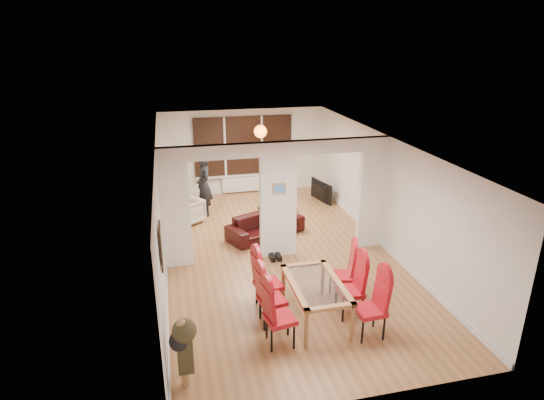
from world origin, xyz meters
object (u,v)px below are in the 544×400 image
object	(u,v)px
dining_table	(315,301)
dining_chair_rb	(350,287)
sofa	(265,225)
coffee_table	(277,212)
dining_chair_lb	(272,296)
armchair	(187,211)
dining_chair_ra	(370,305)
bowl	(286,207)
dining_chair_lc	(268,281)
person	(204,185)
dining_chair_rc	(343,272)
television	(318,192)
dining_chair_la	(280,314)
bottle	(270,206)

from	to	relation	value
dining_table	dining_chair_rb	size ratio (longest dim) A/B	1.40
sofa	coffee_table	world-z (taller)	sofa
dining_chair_lb	sofa	distance (m)	3.64
armchair	dining_chair_ra	bearing A→B (deg)	-9.12
coffee_table	bowl	xyz separation A→B (m)	(0.24, -0.06, 0.14)
dining_chair_rb	sofa	size ratio (longest dim) A/B	0.57
dining_chair_lc	person	size ratio (longest dim) A/B	0.65
dining_chair_lb	bowl	size ratio (longest dim) A/B	4.99
person	bowl	world-z (taller)	person
dining_chair_rc	television	xyz separation A→B (m)	(1.25, 5.14, -0.23)
dining_chair_lb	person	world-z (taller)	person
dining_chair_rc	dining_chair_ra	bearing A→B (deg)	-75.12
television	coffee_table	xyz separation A→B (m)	(-1.47, -0.89, -0.19)
sofa	armchair	xyz separation A→B (m)	(-1.83, 1.29, 0.04)
dining_chair_lb	television	distance (m)	6.28
dining_chair_ra	dining_chair_lc	bearing A→B (deg)	138.83
dining_chair_rb	television	xyz separation A→B (m)	(1.34, 5.70, -0.25)
sofa	dining_chair_la	bearing A→B (deg)	-123.58
television	bottle	bearing A→B (deg)	106.51
dining_chair_lb	coffee_table	bearing A→B (deg)	65.37
dining_table	television	bearing A→B (deg)	70.97
dining_table	dining_chair_rb	bearing A→B (deg)	0.53
bottle	armchair	bearing A→B (deg)	174.69
dining_chair_rb	bowl	bearing A→B (deg)	90.97
armchair	coffee_table	world-z (taller)	armchair
sofa	dining_chair_ra	bearing A→B (deg)	-103.70
person	coffee_table	xyz separation A→B (m)	(1.91, -0.57, -0.74)
sofa	television	bearing A→B (deg)	20.79
armchair	sofa	bearing A→B (deg)	20.28
sofa	bowl	world-z (taller)	sofa
dining_table	television	distance (m)	6.04
dining_chair_lb	person	distance (m)	5.37
dining_chair_la	sofa	world-z (taller)	dining_chair_la
dining_table	television	size ratio (longest dim) A/B	1.46
armchair	dining_chair_lb	bearing A→B (deg)	-21.10
dining_chair_ra	dining_chair_rc	xyz separation A→B (m)	(-0.00, 1.19, -0.03)
dining_table	dining_chair_rc	distance (m)	0.93
dining_chair_ra	bowl	world-z (taller)	dining_chair_ra
dining_chair_lb	dining_chair_rb	bearing A→B (deg)	-12.15
dining_chair_ra	sofa	distance (m)	4.34
bottle	dining_chair_lb	bearing A→B (deg)	-102.47
dining_chair_lc	dining_chair_rc	distance (m)	1.43
dining_chair_lc	person	distance (m)	4.91
dining_chair_rc	sofa	bearing A→B (deg)	119.56
dining_chair_rc	armchair	bearing A→B (deg)	135.98
person	television	distance (m)	3.44
dining_chair_lc	dining_chair_ra	size ratio (longest dim) A/B	0.99
armchair	person	distance (m)	0.87
person	coffee_table	bearing A→B (deg)	61.62
television	dining_chair_rc	bearing A→B (deg)	152.39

